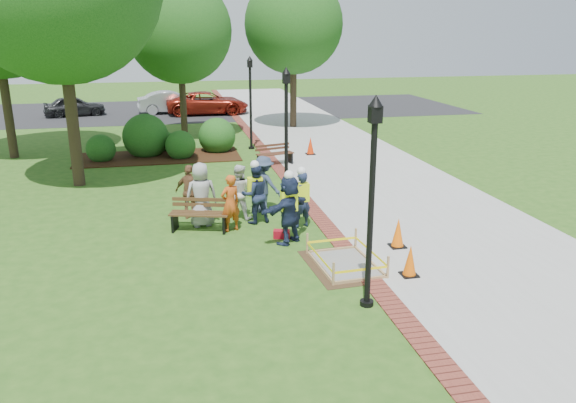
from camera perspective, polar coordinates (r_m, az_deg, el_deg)
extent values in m
plane|color=#285116|center=(14.08, -0.98, -5.43)|extent=(100.00, 100.00, 0.00)
cube|color=#9E9E99|center=(24.56, 6.02, 4.35)|extent=(6.00, 60.00, 0.02)
cube|color=maroon|center=(23.78, -1.47, 4.02)|extent=(0.50, 60.00, 0.03)
cube|color=#381E0F|center=(25.35, -12.97, 4.43)|extent=(7.00, 3.00, 0.05)
cube|color=black|center=(40.21, -8.49, 9.22)|extent=(36.00, 12.00, 0.01)
cube|color=#47331E|center=(13.53, 5.82, -6.47)|extent=(1.84, 2.40, 0.01)
cube|color=gray|center=(13.52, 5.82, -6.42)|extent=(1.31, 1.87, 0.04)
cube|color=tan|center=(13.51, 5.82, -6.34)|extent=(1.44, 2.00, 0.08)
cube|color=tan|center=(13.42, 5.85, -5.42)|extent=(1.47, 2.03, 0.55)
cube|color=yellow|center=(13.41, 5.86, -5.32)|extent=(1.42, 1.98, 0.06)
cube|color=#4C351A|center=(15.73, -8.98, -1.22)|extent=(1.72, 0.93, 0.04)
cube|color=#4C351A|center=(15.90, -8.81, -0.06)|extent=(1.59, 0.51, 0.26)
cube|color=black|center=(15.82, -8.94, -2.13)|extent=(1.59, 0.95, 0.48)
cube|color=#59301E|center=(23.23, -1.33, 4.88)|extent=(1.62, 0.85, 0.04)
cube|color=#59301E|center=(23.40, -1.60, 5.57)|extent=(1.51, 0.45, 0.25)
cube|color=black|center=(23.28, -1.32, 4.28)|extent=(1.50, 0.87, 0.46)
cube|color=black|center=(13.20, 12.20, -7.31)|extent=(0.38, 0.38, 0.05)
cone|color=#ED5E07|center=(13.05, 12.30, -5.81)|extent=(0.30, 0.30, 0.70)
cube|color=black|center=(14.81, 11.03, -4.49)|extent=(0.40, 0.40, 0.05)
cone|color=#FF6508|center=(14.67, 11.12, -3.05)|extent=(0.32, 0.32, 0.74)
cube|color=black|center=(25.29, 2.28, 4.84)|extent=(0.40, 0.40, 0.05)
cone|color=red|center=(25.21, 2.29, 5.72)|extent=(0.32, 0.32, 0.74)
cube|color=maroon|center=(15.15, -0.66, -3.33)|extent=(0.48, 0.35, 0.22)
cylinder|color=black|center=(11.03, 8.39, -1.57)|extent=(0.12, 0.12, 3.80)
cube|color=black|center=(10.56, 8.86, 8.76)|extent=(0.22, 0.22, 0.32)
cone|color=black|center=(10.53, 8.92, 10.10)|extent=(0.28, 0.28, 0.22)
cylinder|color=black|center=(11.74, 8.00, -10.16)|extent=(0.28, 0.28, 0.10)
cylinder|color=black|center=(18.49, -0.18, 6.21)|extent=(0.12, 0.12, 3.80)
cube|color=black|center=(18.22, -0.19, 12.40)|extent=(0.22, 0.22, 0.32)
cone|color=black|center=(18.20, -0.19, 13.18)|extent=(0.28, 0.28, 0.22)
cylinder|color=black|center=(18.93, -0.17, 0.70)|extent=(0.28, 0.28, 0.10)
cylinder|color=black|center=(26.27, -3.81, 9.43)|extent=(0.12, 0.12, 3.80)
cube|color=black|center=(26.08, -3.90, 13.78)|extent=(0.22, 0.22, 0.32)
cone|color=black|center=(26.07, -3.91, 14.33)|extent=(0.28, 0.28, 0.22)
cylinder|color=black|center=(26.58, -3.73, 5.47)|extent=(0.28, 0.28, 0.10)
cylinder|color=#3D2D1E|center=(21.14, -21.21, 9.13)|extent=(0.41, 0.41, 5.75)
cylinder|color=#3D2D1E|center=(29.39, -10.65, 10.58)|extent=(0.33, 0.33, 4.40)
sphere|color=#124113|center=(29.22, -11.00, 16.72)|extent=(5.18, 5.18, 5.18)
cylinder|color=#3D2D1E|center=(32.34, 0.54, 11.67)|extent=(0.37, 0.37, 4.66)
sphere|color=#124113|center=(32.19, 0.56, 17.58)|extent=(5.41, 5.41, 5.41)
cylinder|color=#3D2D1E|center=(27.08, -26.78, 9.71)|extent=(0.37, 0.37, 5.50)
sphere|color=#124113|center=(25.30, -18.37, 3.92)|extent=(1.24, 1.24, 1.24)
sphere|color=#124113|center=(25.86, -14.13, 4.55)|extent=(2.01, 2.01, 2.01)
sphere|color=#124113|center=(25.03, -10.80, 4.36)|extent=(1.31, 1.31, 1.31)
sphere|color=#124113|center=(26.11, -7.16, 5.05)|extent=(1.68, 1.68, 1.68)
sphere|color=#124113|center=(26.72, -12.23, 5.07)|extent=(0.96, 0.96, 0.96)
imported|color=#969696|center=(16.02, -8.80, 0.68)|extent=(0.63, 0.45, 1.84)
imported|color=#BE4B16|center=(15.53, -5.87, -0.17)|extent=(0.61, 0.51, 1.61)
imported|color=silver|center=(16.54, -5.00, 0.97)|extent=(0.62, 0.54, 1.64)
imported|color=brown|center=(16.71, -9.90, 0.93)|extent=(0.62, 0.55, 1.63)
imported|color=#2E3A51|center=(17.05, -2.50, 1.72)|extent=(0.66, 0.64, 1.76)
imported|color=#17263E|center=(14.56, 0.10, -0.86)|extent=(0.69, 0.65, 1.81)
cube|color=#CEEE14|center=(14.48, 0.10, 0.11)|extent=(0.42, 0.26, 0.52)
sphere|color=white|center=(14.30, 0.10, 2.69)|extent=(0.25, 0.25, 0.25)
imported|color=#16203A|center=(15.76, 1.36, 0.17)|extent=(0.59, 0.47, 1.61)
cube|color=#CEEE14|center=(15.69, 1.36, 0.97)|extent=(0.42, 0.26, 0.52)
sphere|color=white|center=(15.53, 1.38, 3.10)|extent=(0.25, 0.25, 0.25)
imported|color=#171D3C|center=(16.13, -3.35, 0.72)|extent=(0.60, 0.45, 1.71)
cube|color=#CEEE14|center=(16.06, -3.37, 1.55)|extent=(0.42, 0.26, 0.52)
sphere|color=white|center=(15.90, -3.41, 3.75)|extent=(0.25, 0.25, 0.25)
imported|color=#232325|center=(39.29, -20.77, 8.12)|extent=(2.79, 4.59, 1.39)
imported|color=#B1B1B6|center=(38.88, -11.68, 8.79)|extent=(2.60, 5.05, 1.58)
imported|color=maroon|center=(37.96, -8.12, 8.77)|extent=(2.25, 5.00, 1.62)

